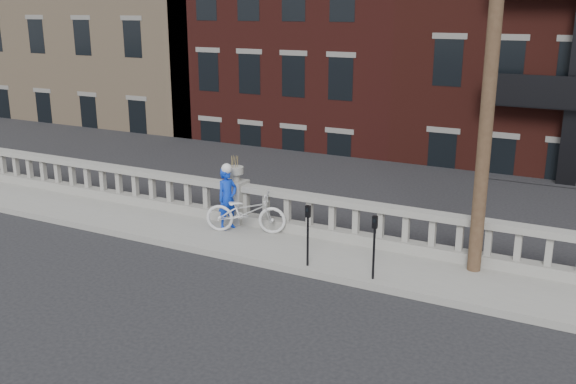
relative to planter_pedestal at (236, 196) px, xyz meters
The scene contains 10 objects.
ground 4.04m from the planter_pedestal, 90.00° to the right, with size 120.00×120.00×0.00m, color black.
sidewalk 1.21m from the planter_pedestal, 90.00° to the right, with size 32.00×2.20×0.15m, color gray.
balustrade 0.19m from the planter_pedestal, ahead, with size 28.00×0.34×1.03m.
planter_pedestal is the anchor object (origin of this frame).
lower_level 19.19m from the planter_pedestal, 88.31° to the left, with size 80.00×44.00×20.80m.
utility_pole 7.61m from the planter_pedestal, ahead, with size 1.60×0.28×10.00m.
parking_meter_b 3.48m from the planter_pedestal, 31.24° to the right, with size 0.10×0.09×1.36m.
parking_meter_c 4.82m from the planter_pedestal, 21.94° to the right, with size 0.10×0.09×1.36m.
bicycle 0.89m from the planter_pedestal, 40.99° to the right, with size 0.70×2.00×1.05m, color silver.
cyclist 0.57m from the planter_pedestal, 78.67° to the right, with size 0.57×0.38×1.57m, color #0D35C8.
Camera 1 is at (8.64, -9.44, 5.51)m, focal length 40.00 mm.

